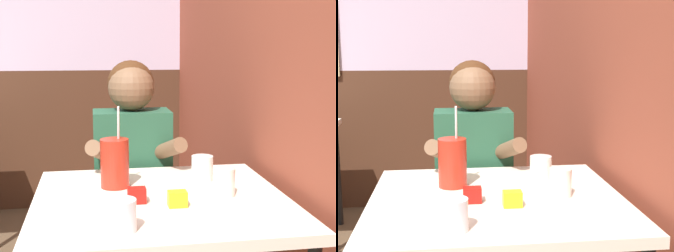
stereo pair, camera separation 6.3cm
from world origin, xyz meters
TOP-DOWN VIEW (x-y plane):
  - brick_wall_right at (1.35, 1.33)m, footprint 0.08×4.67m
  - back_wall at (-0.02, 2.70)m, footprint 5.64×0.09m
  - main_table at (0.84, 0.45)m, footprint 0.85×0.79m
  - person_seated at (0.79, 0.99)m, footprint 0.42×0.41m
  - cocktail_pitcher at (0.70, 0.59)m, footprint 0.10×0.10m
  - glass_near_pitcher at (0.70, 0.17)m, footprint 0.08×0.08m
  - glass_center at (1.03, 0.62)m, footprint 0.08×0.08m
  - glass_far_side at (1.06, 0.43)m, footprint 0.08×0.08m
  - condiment_ketchup at (0.76, 0.40)m, footprint 0.06×0.04m
  - condiment_mustard at (0.88, 0.35)m, footprint 0.06×0.04m

SIDE VIEW (x-z plane):
  - person_seated at x=0.79m, z-range 0.03..1.26m
  - main_table at x=0.84m, z-range 0.31..1.09m
  - condiment_ketchup at x=0.76m, z-range 0.78..0.83m
  - condiment_mustard at x=0.88m, z-range 0.78..0.83m
  - glass_near_pitcher at x=0.70m, z-range 0.78..0.87m
  - glass_center at x=1.03m, z-range 0.78..0.87m
  - glass_far_side at x=1.06m, z-range 0.78..0.88m
  - cocktail_pitcher at x=0.70m, z-range 0.72..1.02m
  - brick_wall_right at x=1.35m, z-range 0.00..2.70m
  - back_wall at x=-0.02m, z-range 0.01..2.71m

